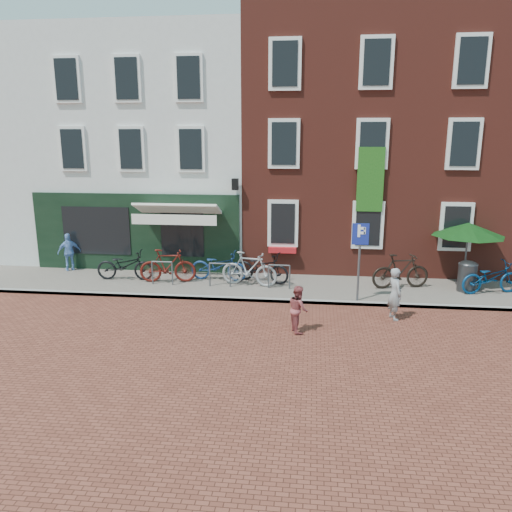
# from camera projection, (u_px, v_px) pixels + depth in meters

# --- Properties ---
(ground) EXTENTS (80.00, 80.00, 0.00)m
(ground) POSITION_uv_depth(u_px,v_px,m) (260.00, 302.00, 15.67)
(ground) COLOR brown
(sidewalk) EXTENTS (24.00, 3.00, 0.10)m
(sidewalk) POSITION_uv_depth(u_px,v_px,m) (294.00, 288.00, 17.00)
(sidewalk) COLOR slate
(sidewalk) RESTS_ON ground
(building_stucco) EXTENTS (8.00, 8.00, 9.00)m
(building_stucco) POSITION_uv_depth(u_px,v_px,m) (164.00, 149.00, 21.92)
(building_stucco) COLOR silver
(building_stucco) RESTS_ON ground
(building_brick_mid) EXTENTS (6.00, 8.00, 10.00)m
(building_brick_mid) POSITION_uv_depth(u_px,v_px,m) (325.00, 137.00, 21.02)
(building_brick_mid) COLOR maroon
(building_brick_mid) RESTS_ON ground
(building_brick_right) EXTENTS (6.00, 8.00, 10.00)m
(building_brick_right) POSITION_uv_depth(u_px,v_px,m) (474.00, 137.00, 20.36)
(building_brick_right) COLOR maroon
(building_brick_right) RESTS_ON ground
(filler_left) EXTENTS (7.00, 8.00, 9.00)m
(filler_left) POSITION_uv_depth(u_px,v_px,m) (4.00, 148.00, 22.75)
(filler_left) COLOR silver
(filler_left) RESTS_ON ground
(litter_bin) EXTENTS (0.59, 0.59, 1.09)m
(litter_bin) POSITION_uv_depth(u_px,v_px,m) (467.00, 274.00, 16.36)
(litter_bin) COLOR #333436
(litter_bin) RESTS_ON sidewalk
(parking_sign) EXTENTS (0.50, 0.08, 2.43)m
(parking_sign) POSITION_uv_depth(u_px,v_px,m) (360.00, 248.00, 15.15)
(parking_sign) COLOR #4C4C4F
(parking_sign) RESTS_ON sidewalk
(parasol) EXTENTS (2.41, 2.41, 2.25)m
(parasol) POSITION_uv_depth(u_px,v_px,m) (469.00, 227.00, 16.74)
(parasol) COLOR #4C4C4F
(parasol) RESTS_ON sidewalk
(woman) EXTENTS (0.52, 0.64, 1.50)m
(woman) POSITION_uv_depth(u_px,v_px,m) (395.00, 294.00, 14.09)
(woman) COLOR gray
(woman) RESTS_ON ground
(boy) EXTENTS (0.66, 0.74, 1.26)m
(boy) POSITION_uv_depth(u_px,v_px,m) (298.00, 309.00, 13.23)
(boy) COLOR #9C4546
(boy) RESTS_ON ground
(cafe_person) EXTENTS (0.88, 0.77, 1.42)m
(cafe_person) POSITION_uv_depth(u_px,v_px,m) (69.00, 252.00, 18.82)
(cafe_person) COLOR #709AD7
(cafe_person) RESTS_ON sidewalk
(bicycle_0) EXTENTS (2.04, 0.80, 1.06)m
(bicycle_0) POSITION_uv_depth(u_px,v_px,m) (125.00, 265.00, 17.63)
(bicycle_0) COLOR black
(bicycle_0) RESTS_ON sidewalk
(bicycle_1) EXTENTS (2.01, 0.80, 1.17)m
(bicycle_1) POSITION_uv_depth(u_px,v_px,m) (168.00, 266.00, 17.34)
(bicycle_1) COLOR #52130E
(bicycle_1) RESTS_ON sidewalk
(bicycle_2) EXTENTS (2.07, 0.89, 1.06)m
(bicycle_2) POSITION_uv_depth(u_px,v_px,m) (219.00, 266.00, 17.57)
(bicycle_2) COLOR navy
(bicycle_2) RESTS_ON sidewalk
(bicycle_3) EXTENTS (2.02, 0.89, 1.17)m
(bicycle_3) POSITION_uv_depth(u_px,v_px,m) (249.00, 269.00, 16.93)
(bicycle_3) COLOR gray
(bicycle_3) RESTS_ON sidewalk
(bicycle_4) EXTENTS (2.13, 1.31, 1.06)m
(bicycle_4) POSITION_uv_depth(u_px,v_px,m) (262.00, 267.00, 17.36)
(bicycle_4) COLOR black
(bicycle_4) RESTS_ON sidewalk
(bicycle_5) EXTENTS (2.02, 0.99, 1.17)m
(bicycle_5) POSITION_uv_depth(u_px,v_px,m) (401.00, 271.00, 16.65)
(bicycle_5) COLOR black
(bicycle_5) RESTS_ON sidewalk
(bicycle_6) EXTENTS (2.12, 1.22, 1.06)m
(bicycle_6) POSITION_uv_depth(u_px,v_px,m) (491.00, 277.00, 16.13)
(bicycle_6) COLOR navy
(bicycle_6) RESTS_ON sidewalk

